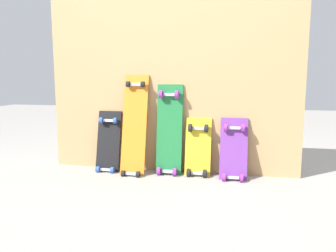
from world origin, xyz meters
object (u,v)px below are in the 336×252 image
skateboard_green (169,133)px  skateboard_yellow (198,151)px  skateboard_orange (134,129)px  skateboard_black (108,145)px  skateboard_purple (234,153)px

skateboard_green → skateboard_yellow: 0.29m
skateboard_orange → skateboard_black: bearing=172.7°
skateboard_yellow → skateboard_purple: size_ratio=0.98×
skateboard_black → skateboard_green: (0.55, 0.02, 0.13)m
skateboard_yellow → skateboard_purple: (0.30, -0.03, 0.00)m
skateboard_orange → skateboard_green: bearing=9.7°
skateboard_black → skateboard_green: skateboard_green is taller
skateboard_orange → skateboard_purple: size_ratio=1.64×
skateboard_black → skateboard_orange: size_ratio=0.65×
skateboard_black → skateboard_green: size_ratio=0.72×
skateboard_purple → skateboard_green: bearing=176.4°
skateboard_yellow → skateboard_black: bearing=-178.9°
skateboard_black → skateboard_yellow: skateboard_black is taller
skateboard_black → skateboard_orange: 0.31m
skateboard_yellow → skateboard_orange: bearing=-174.9°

